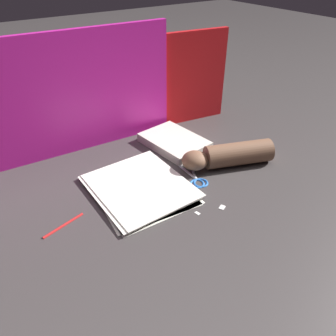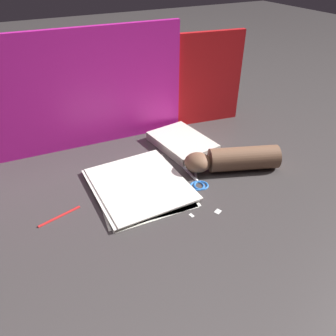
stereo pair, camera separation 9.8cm
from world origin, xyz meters
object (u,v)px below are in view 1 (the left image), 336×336
Objects in this scene: paper_stack at (140,187)px; scissors at (196,178)px; hand_forearm at (228,155)px; book_closed at (174,142)px.

paper_stack is 0.18m from scissors.
scissors is 0.14m from hand_forearm.
hand_forearm is (0.14, 0.01, 0.03)m from scissors.
book_closed is at bearing 33.64° from paper_stack.
hand_forearm is (0.31, -0.05, 0.03)m from paper_stack.
paper_stack is 0.32m from hand_forearm.
hand_forearm is at bearing -8.79° from paper_stack.
scissors is (0.17, -0.06, -0.00)m from paper_stack.
paper_stack is at bearing 162.23° from scissors.
book_closed is 0.79× the size of hand_forearm.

